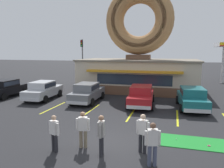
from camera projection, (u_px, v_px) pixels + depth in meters
ground_plane at (110, 143)px, 10.16m from camera, size 160.00×160.00×0.00m
donut_shop_building at (138, 56)px, 23.12m from camera, size 12.30×6.75×10.96m
putting_mat at (187, 142)px, 10.25m from camera, size 3.92×1.55×0.03m
mini_donut_near_left at (154, 135)px, 11.05m from camera, size 0.13×0.13×0.04m
mini_donut_mid_centre at (154, 141)px, 10.22m from camera, size 0.13×0.13×0.04m
mini_donut_mid_right at (209, 146)px, 9.77m from camera, size 0.13×0.13×0.04m
golf_ball at (176, 139)px, 10.50m from camera, size 0.04×0.04×0.04m
car_black at (6, 88)px, 20.33m from camera, size 1.99×4.56×1.60m
car_red at (141, 95)px, 16.94m from camera, size 2.20×4.66×1.60m
car_teal at (192, 97)px, 16.06m from camera, size 2.24×4.68×1.60m
car_grey at (87, 92)px, 18.22m from camera, size 2.06×4.60×1.60m
car_silver at (43, 90)px, 19.27m from camera, size 2.22×4.67×1.60m
pedestrian_blue_sweater_man at (83, 128)px, 9.55m from camera, size 0.58×0.33×1.64m
pedestrian_hooded_kid at (101, 133)px, 8.85m from camera, size 0.29×0.59×1.69m
pedestrian_leather_jacket_man at (54, 132)px, 9.20m from camera, size 0.55×0.38×1.58m
pedestrian_clipboard_woman at (143, 132)px, 9.05m from camera, size 0.57×0.35×1.68m
pedestrian_beanie_man at (153, 142)px, 8.01m from camera, size 0.58×0.34×1.67m
trash_bin at (193, 93)px, 19.67m from camera, size 0.57×0.57×0.97m
traffic_light_pole at (82, 55)px, 29.50m from camera, size 0.28×0.47×5.80m
parking_stripe_far_left at (54, 108)px, 16.51m from camera, size 0.12×3.60×0.01m
parking_stripe_left at (91, 110)px, 15.70m from camera, size 0.12×3.60×0.01m
parking_stripe_mid_left at (132, 114)px, 14.90m from camera, size 0.12×3.60×0.01m
parking_stripe_centre at (177, 117)px, 14.09m from camera, size 0.12×3.60×0.01m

